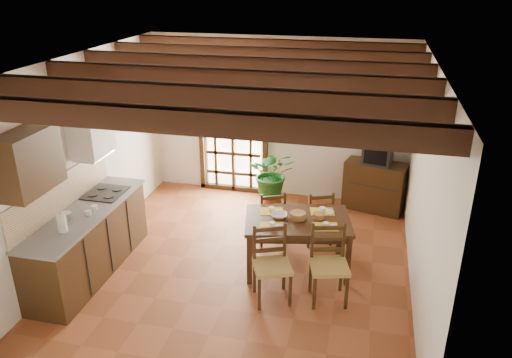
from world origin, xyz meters
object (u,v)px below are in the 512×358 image
(potted_plant, at_px, (273,175))
(kitchen_counter, at_px, (88,241))
(chair_near_right, at_px, (328,278))
(pendant_lamp, at_px, (302,120))
(chair_far_left, at_px, (271,225))
(sideboard, at_px, (375,186))
(crt_tv, at_px, (378,152))
(chair_near_left, at_px, (272,278))
(dining_table, at_px, (297,225))
(chair_far_right, at_px, (317,226))

(potted_plant, bearing_deg, kitchen_counter, -127.91)
(chair_near_right, distance_m, pendant_lamp, 1.97)
(kitchen_counter, xyz_separation_m, chair_far_left, (2.20, 1.34, -0.21))
(sideboard, relative_size, crt_tv, 1.89)
(kitchen_counter, height_order, chair_far_left, kitchen_counter)
(sideboard, bearing_deg, chair_near_left, -97.85)
(crt_tv, bearing_deg, chair_near_left, -101.09)
(dining_table, relative_size, crt_tv, 2.94)
(sideboard, bearing_deg, kitchen_counter, -127.93)
(chair_near_right, bearing_deg, dining_table, 113.48)
(kitchen_counter, xyz_separation_m, dining_table, (2.69, 0.73, 0.18))
(chair_far_left, bearing_deg, pendant_lamp, 109.88)
(chair_near_right, height_order, chair_far_left, chair_near_right)
(kitchen_counter, relative_size, crt_tv, 4.30)
(chair_far_right, relative_size, crt_tv, 1.64)
(chair_far_left, xyz_separation_m, potted_plant, (-0.22, 1.20, 0.30))
(chair_near_right, bearing_deg, crt_tv, 64.51)
(kitchen_counter, relative_size, chair_near_right, 2.30)
(chair_near_left, distance_m, chair_far_right, 1.58)
(sideboard, bearing_deg, potted_plant, -156.00)
(dining_table, bearing_deg, sideboard, 52.32)
(kitchen_counter, relative_size, chair_far_right, 2.62)
(kitchen_counter, height_order, chair_far_right, kitchen_counter)
(kitchen_counter, bearing_deg, sideboard, 37.51)
(chair_far_left, distance_m, crt_tv, 2.22)
(chair_far_left, bearing_deg, crt_tv, -158.42)
(chair_far_right, relative_size, pendant_lamp, 1.02)
(sideboard, bearing_deg, crt_tv, -75.44)
(dining_table, xyz_separation_m, pendant_lamp, (-0.00, 0.10, 1.42))
(sideboard, distance_m, pendant_lamp, 2.78)
(pendant_lamp, bearing_deg, chair_near_right, -55.69)
(crt_tv, bearing_deg, kitchen_counter, -131.18)
(chair_far_left, bearing_deg, dining_table, 104.88)
(kitchen_counter, height_order, pendant_lamp, pendant_lamp)
(kitchen_counter, bearing_deg, pendant_lamp, 17.08)
(dining_table, bearing_deg, chair_far_left, 115.86)
(crt_tv, distance_m, pendant_lamp, 2.46)
(chair_near_left, relative_size, pendant_lamp, 1.13)
(chair_near_right, xyz_separation_m, pendant_lamp, (-0.49, 0.72, 1.77))
(chair_far_right, relative_size, sideboard, 0.87)
(dining_table, height_order, chair_near_left, chair_near_left)
(chair_near_left, bearing_deg, chair_far_left, 79.54)
(chair_near_right, relative_size, chair_far_left, 1.14)
(kitchen_counter, xyz_separation_m, chair_far_right, (2.88, 1.49, -0.20))
(kitchen_counter, xyz_separation_m, chair_near_left, (2.50, -0.04, -0.17))
(chair_near_left, xyz_separation_m, sideboard, (1.18, 2.86, 0.12))
(sideboard, xyz_separation_m, pendant_lamp, (-0.99, -2.00, 1.66))
(crt_tv, bearing_deg, pendant_lamp, -105.10)
(chair_near_left, height_order, crt_tv, crt_tv)
(dining_table, relative_size, pendant_lamp, 1.82)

